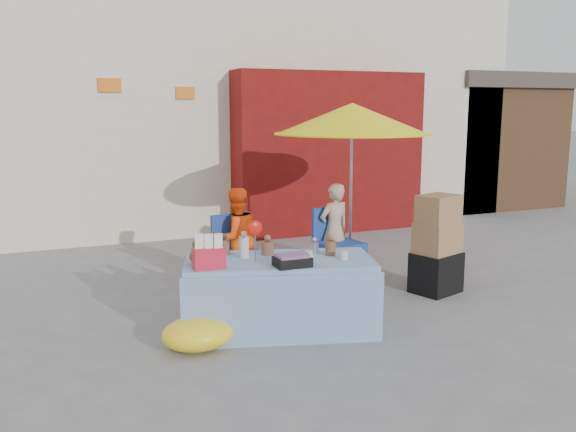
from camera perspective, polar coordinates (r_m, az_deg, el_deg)
name	(u,v)px	position (r m, az deg, el deg)	size (l,w,h in m)	color
ground	(317,334)	(5.66, 2.69, -11.00)	(80.00, 80.00, 0.00)	slate
backdrop	(179,52)	(12.64, -10.14, 14.85)	(14.00, 8.00, 7.80)	silver
market_table	(278,293)	(5.66, -0.91, -7.26)	(1.91, 1.27, 1.06)	#7D93C8
chair_left	(240,268)	(6.89, -4.55, -4.89)	(0.56, 0.56, 0.85)	#204194
chair_right	(339,258)	(7.36, 4.77, -3.92)	(0.56, 0.56, 0.85)	#204194
vendor_orange	(236,238)	(6.94, -4.91, -2.07)	(0.56, 0.44, 1.15)	#FF4B0D
vendor_beige	(334,230)	(7.41, 4.35, -1.32)	(0.42, 0.27, 1.14)	tan
umbrella	(352,119)	(7.53, 6.02, 8.98)	(1.90, 1.90, 2.09)	gray
box_stack	(437,248)	(6.93, 13.77, -2.91)	(0.60, 0.54, 1.10)	black
tarp_bundle	(198,333)	(5.34, -8.43, -10.82)	(0.62, 0.50, 0.28)	yellow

